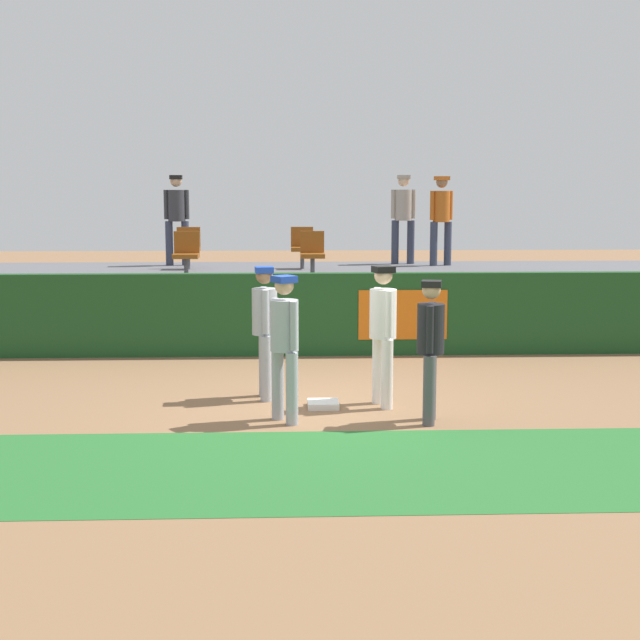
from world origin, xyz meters
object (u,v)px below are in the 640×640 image
at_px(spectator_capped, 441,214).
at_px(player_coach_visitor, 265,323).
at_px(player_umpire, 431,341).
at_px(spectator_casual, 403,213).
at_px(seat_front_left, 186,252).
at_px(first_base, 323,404).
at_px(player_fielder_home, 383,326).
at_px(seat_front_center, 312,251).
at_px(player_runner_visitor, 284,338).
at_px(spectator_hooded, 177,213).
at_px(seat_back_center, 302,245).
at_px(seat_back_left, 188,246).

bearing_deg(spectator_capped, player_coach_visitor, 45.39).
xyz_separation_m(player_umpire, spectator_casual, (0.82, 8.91, 1.29)).
bearing_deg(seat_front_left, player_umpire, -59.67).
xyz_separation_m(first_base, player_fielder_home, (0.77, 0.05, 1.02)).
height_order(seat_front_center, spectator_capped, spectator_capped).
relative_size(player_runner_visitor, spectator_casual, 0.94).
distance_m(player_runner_visitor, spectator_capped, 9.08).
bearing_deg(spectator_hooded, player_fielder_home, 112.40).
bearing_deg(spectator_hooded, seat_back_center, 159.30).
height_order(player_umpire, seat_front_left, seat_front_left).
bearing_deg(seat_front_center, player_runner_visitor, -95.09).
distance_m(player_umpire, seat_front_left, 7.01).
distance_m(seat_back_center, spectator_casual, 2.53).
bearing_deg(spectator_hooded, seat_back_left, 107.76).
xyz_separation_m(player_coach_visitor, seat_back_center, (0.64, 6.47, 0.63)).
relative_size(first_base, player_runner_visitor, 0.22).
xyz_separation_m(player_fielder_home, seat_front_left, (-3.05, 5.15, 0.61)).
bearing_deg(seat_back_left, player_runner_visitor, -76.05).
height_order(player_umpire, seat_back_center, seat_back_center).
relative_size(seat_front_left, spectator_capped, 0.45).
relative_size(seat_front_center, seat_front_left, 1.00).
distance_m(first_base, seat_back_center, 7.19).
bearing_deg(spectator_casual, spectator_hooded, 2.16).
height_order(seat_front_center, spectator_casual, spectator_casual).
bearing_deg(player_umpire, first_base, -111.22).
bearing_deg(spectator_hooded, spectator_capped, 175.53).
xyz_separation_m(first_base, spectator_capped, (2.82, 7.63, 2.23)).
xyz_separation_m(player_umpire, seat_back_center, (-1.37, 7.82, 0.66)).
height_order(player_runner_visitor, player_umpire, player_runner_visitor).
bearing_deg(seat_front_left, seat_back_center, 39.92).
height_order(player_coach_visitor, spectator_capped, spectator_capped).
distance_m(player_runner_visitor, player_coach_visitor, 1.29).
distance_m(seat_front_center, spectator_hooded, 3.92).
bearing_deg(spectator_casual, seat_front_left, 33.54).
distance_m(seat_back_left, spectator_capped, 5.31).
xyz_separation_m(player_fielder_home, seat_front_center, (-0.74, 5.15, 0.61)).
bearing_deg(seat_front_left, seat_back_left, 94.68).
relative_size(seat_front_left, seat_back_center, 1.00).
bearing_deg(first_base, spectator_hooded, 109.10).
distance_m(player_umpire, spectator_capped, 8.69).
relative_size(seat_front_left, spectator_hooded, 0.44).
bearing_deg(player_runner_visitor, first_base, 113.08).
bearing_deg(player_umpire, spectator_casual, -173.26).
bearing_deg(player_coach_visitor, seat_front_center, 165.83).
bearing_deg(seat_front_center, seat_back_center, 94.76).
xyz_separation_m(seat_front_left, spectator_casual, (4.34, 2.89, 0.63)).
xyz_separation_m(player_fielder_home, player_umpire, (0.48, -0.88, -0.05)).
bearing_deg(seat_back_left, spectator_capped, 6.89).
height_order(player_runner_visitor, spectator_capped, spectator_capped).
height_order(seat_back_center, spectator_capped, spectator_capped).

